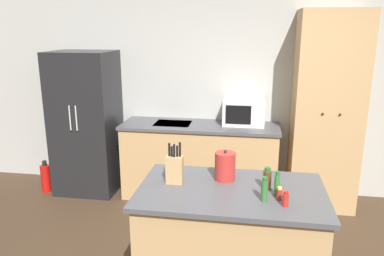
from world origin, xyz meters
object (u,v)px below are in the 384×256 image
at_px(pantry_cabinet, 326,112).
at_px(refrigerator, 86,123).
at_px(microwave, 244,112).
at_px(spice_bottle_short_red, 267,179).
at_px(kettle, 225,166).
at_px(knife_block, 175,169).
at_px(spice_bottle_pale_salt, 279,194).
at_px(spice_bottle_tall_dark, 286,199).
at_px(fire_extinguisher, 46,178).
at_px(spice_bottle_amber_oil, 264,190).
at_px(spice_bottle_green_herb, 277,184).

bearing_deg(pantry_cabinet, refrigerator, -179.27).
xyz_separation_m(microwave, spice_bottle_short_red, (0.22, -1.91, -0.07)).
height_order(spice_bottle_short_red, kettle, kettle).
relative_size(knife_block, spice_bottle_short_red, 1.93).
distance_m(pantry_cabinet, spice_bottle_pale_salt, 2.09).
height_order(microwave, spice_bottle_tall_dark, microwave).
bearing_deg(fire_extinguisher, spice_bottle_amber_oil, -33.66).
xyz_separation_m(microwave, knife_block, (-0.46, -1.91, -0.03)).
bearing_deg(kettle, spice_bottle_green_herb, -30.94).
relative_size(kettle, fire_extinguisher, 0.57).
distance_m(knife_block, spice_bottle_tall_dark, 0.83).
bearing_deg(spice_bottle_amber_oil, spice_bottle_pale_salt, 20.06).
xyz_separation_m(spice_bottle_tall_dark, spice_bottle_green_herb, (-0.05, 0.15, 0.04)).
bearing_deg(spice_bottle_short_red, pantry_cabinet, 68.62).
height_order(pantry_cabinet, kettle, pantry_cabinet).
bearing_deg(spice_bottle_tall_dark, pantry_cabinet, 73.84).
relative_size(knife_block, kettle, 1.33).
bearing_deg(knife_block, refrigerator, 130.47).
bearing_deg(spice_bottle_short_red, refrigerator, 140.99).
xyz_separation_m(spice_bottle_pale_salt, kettle, (-0.39, 0.29, 0.07)).
distance_m(knife_block, spice_bottle_short_red, 0.68).
height_order(spice_bottle_green_herb, kettle, kettle).
xyz_separation_m(spice_bottle_tall_dark, spice_bottle_amber_oil, (-0.14, 0.06, 0.03)).
relative_size(spice_bottle_pale_salt, fire_extinguisher, 0.22).
height_order(microwave, kettle, microwave).
distance_m(spice_bottle_tall_dark, spice_bottle_pale_salt, 0.10).
bearing_deg(microwave, kettle, -92.91).
bearing_deg(knife_block, spice_bottle_tall_dark, -17.83).
bearing_deg(spice_bottle_amber_oil, spice_bottle_short_red, 82.91).
xyz_separation_m(knife_block, spice_bottle_green_herb, (0.74, -0.10, -0.03)).
xyz_separation_m(spice_bottle_tall_dark, fire_extinguisher, (-2.85, 1.86, -0.81)).
bearing_deg(spice_bottle_pale_salt, spice_bottle_tall_dark, -70.36).
height_order(refrigerator, spice_bottle_short_red, refrigerator).
relative_size(microwave, spice_bottle_tall_dark, 4.76).
bearing_deg(fire_extinguisher, spice_bottle_pale_salt, -32.14).
height_order(microwave, spice_bottle_amber_oil, microwave).
bearing_deg(spice_bottle_pale_salt, microwave, 98.26).
height_order(spice_bottle_short_red, fire_extinguisher, spice_bottle_short_red).
bearing_deg(microwave, spice_bottle_short_red, -83.34).
height_order(microwave, spice_bottle_pale_salt, microwave).
bearing_deg(spice_bottle_amber_oil, fire_extinguisher, 146.34).
xyz_separation_m(refrigerator, knife_block, (1.53, -1.79, 0.16)).
xyz_separation_m(pantry_cabinet, spice_bottle_tall_dark, (-0.60, -2.08, -0.14)).
relative_size(spice_bottle_tall_dark, spice_bottle_amber_oil, 0.60).
height_order(spice_bottle_tall_dark, fire_extinguisher, spice_bottle_tall_dark).
bearing_deg(spice_bottle_pale_salt, spice_bottle_green_herb, 103.28).
bearing_deg(spice_bottle_green_herb, refrigerator, 140.23).
bearing_deg(spice_bottle_short_red, spice_bottle_pale_salt, -64.45).
height_order(spice_bottle_tall_dark, spice_bottle_green_herb, spice_bottle_green_herb).
distance_m(spice_bottle_pale_salt, fire_extinguisher, 3.42).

